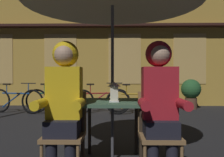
{
  "coord_description": "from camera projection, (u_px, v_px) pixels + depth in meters",
  "views": [
    {
      "loc": [
        0.05,
        -2.72,
        1.05
      ],
      "look_at": [
        0.0,
        -0.26,
        1.01
      ],
      "focal_mm": 36.74,
      "sensor_mm": 36.0,
      "label": 1
    }
  ],
  "objects": [
    {
      "name": "shopfront_building",
      "position": [
        93.0,
        17.0,
        8.09
      ],
      "size": [
        10.0,
        0.93,
        6.2
      ],
      "color": "gold",
      "rests_on": "ground_plane"
    },
    {
      "name": "person_right_hooded",
      "position": [
        160.0,
        95.0,
        2.28
      ],
      "size": [
        0.45,
        0.56,
        1.4
      ],
      "color": "black",
      "rests_on": "ground_plane"
    },
    {
      "name": "person_left_hooded",
      "position": [
        64.0,
        95.0,
        2.3
      ],
      "size": [
        0.45,
        0.56,
        1.4
      ],
      "color": "black",
      "rests_on": "ground_plane"
    },
    {
      "name": "bicycle_second",
      "position": [
        54.0,
        101.0,
        6.29
      ],
      "size": [
        1.68,
        0.22,
        0.84
      ],
      "color": "black",
      "rests_on": "ground_plane"
    },
    {
      "name": "bicycle_third",
      "position": [
        101.0,
        100.0,
        6.32
      ],
      "size": [
        1.65,
        0.4,
        0.84
      ],
      "color": "black",
      "rests_on": "ground_plane"
    },
    {
      "name": "potted_plant",
      "position": [
        191.0,
        91.0,
        7.06
      ],
      "size": [
        0.6,
        0.6,
        0.92
      ],
      "color": "brown",
      "rests_on": "ground_plane"
    },
    {
      "name": "lantern",
      "position": [
        114.0,
        91.0,
        2.62
      ],
      "size": [
        0.11,
        0.11,
        0.23
      ],
      "color": "white",
      "rests_on": "cafe_table"
    },
    {
      "name": "chair_left",
      "position": [
        65.0,
        129.0,
        2.36
      ],
      "size": [
        0.4,
        0.4,
        0.87
      ],
      "color": "olive",
      "rests_on": "ground_plane"
    },
    {
      "name": "bicycle_nearest",
      "position": [
        16.0,
        101.0,
        6.29
      ],
      "size": [
        1.65,
        0.4,
        0.84
      ],
      "color": "black",
      "rests_on": "ground_plane"
    },
    {
      "name": "cafe_table",
      "position": [
        112.0,
        109.0,
        2.72
      ],
      "size": [
        0.72,
        0.72,
        0.74
      ],
      "color": "#42664C",
      "rests_on": "ground_plane"
    },
    {
      "name": "bicycle_fourth",
      "position": [
        137.0,
        102.0,
        6.03
      ],
      "size": [
        1.68,
        0.15,
        0.84
      ],
      "color": "black",
      "rests_on": "ground_plane"
    },
    {
      "name": "chair_right",
      "position": [
        159.0,
        129.0,
        2.35
      ],
      "size": [
        0.4,
        0.4,
        0.87
      ],
      "color": "olive",
      "rests_on": "ground_plane"
    }
  ]
}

